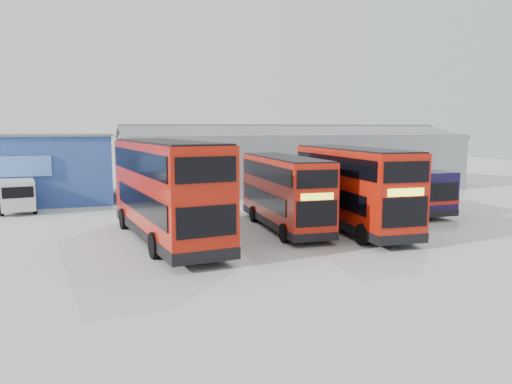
% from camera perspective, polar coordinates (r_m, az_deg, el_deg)
% --- Properties ---
extents(ground_plane, '(120.00, 120.00, 0.00)m').
position_cam_1_polar(ground_plane, '(25.42, 3.78, -5.37)').
color(ground_plane, '#A5A5A0').
rests_on(ground_plane, ground).
extents(office_block, '(12.30, 8.32, 5.12)m').
position_cam_1_polar(office_block, '(41.38, -24.63, 2.51)').
color(office_block, navy).
rests_on(office_block, ground).
extents(maintenance_shed, '(30.50, 12.00, 5.89)m').
position_cam_1_polar(maintenance_shed, '(46.44, 3.78, 3.65)').
color(maintenance_shed, gray).
rests_on(maintenance_shed, ground).
extents(double_decker_left, '(4.28, 12.01, 4.98)m').
position_cam_1_polar(double_decker_left, '(24.77, -10.24, 0.01)').
color(double_decker_left, '#AC1709').
rests_on(double_decker_left, ground).
extents(double_decker_centre, '(2.73, 9.61, 4.02)m').
position_cam_1_polar(double_decker_centre, '(27.67, 3.21, -0.11)').
color(double_decker_centre, '#AC1709').
rests_on(double_decker_centre, ground).
extents(double_decker_right, '(3.07, 10.78, 4.51)m').
position_cam_1_polar(double_decker_right, '(27.94, 10.91, 0.34)').
color(double_decker_right, '#AC1709').
rests_on(double_decker_right, ground).
extents(single_decker_blue, '(2.70, 10.88, 2.94)m').
position_cam_1_polar(single_decker_blue, '(35.83, 15.17, 0.48)').
color(single_decker_blue, black).
rests_on(single_decker_blue, ground).
extents(panel_van, '(2.79, 5.32, 2.22)m').
position_cam_1_polar(panel_van, '(37.14, -25.65, -0.10)').
color(panel_van, silver).
rests_on(panel_van, ground).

